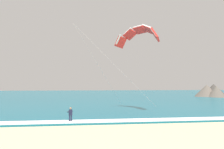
# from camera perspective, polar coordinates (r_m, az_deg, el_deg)

# --- Properties ---
(sea) EXTENTS (200.00, 120.00, 0.20)m
(sea) POSITION_cam_1_polar(r_m,az_deg,el_deg) (80.50, -5.20, -5.83)
(sea) COLOR #146075
(sea) RESTS_ON ground
(surf_foam) EXTENTS (200.00, 1.92, 0.04)m
(surf_foam) POSITION_cam_1_polar(r_m,az_deg,el_deg) (21.85, -0.26, -13.19)
(surf_foam) COLOR white
(surf_foam) RESTS_ON sea
(surfboard) EXTENTS (0.99, 1.45, 0.09)m
(surfboard) POSITION_cam_1_polar(r_m,az_deg,el_deg) (22.10, -11.91, -13.52)
(surfboard) COLOR #E04C38
(surfboard) RESTS_ON ground
(kitesurfer) EXTENTS (0.66, 0.66, 1.69)m
(kitesurfer) POSITION_cam_1_polar(r_m,az_deg,el_deg) (21.97, -11.90, -11.17)
(kitesurfer) COLOR #191E38
(kitesurfer) RESTS_ON ground
(kite_primary) EXTENTS (11.47, 9.58, 11.72)m
(kite_primary) POSITION_cam_1_polar(r_m,az_deg,el_deg) (30.39, 7.47, 11.48)
(kite_primary) COLOR red
(headland_right) EXTENTS (10.64, 10.51, 4.39)m
(headland_right) POSITION_cam_1_polar(r_m,az_deg,el_deg) (73.73, 26.77, -4.34)
(headland_right) COLOR #47423D
(headland_right) RESTS_ON ground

